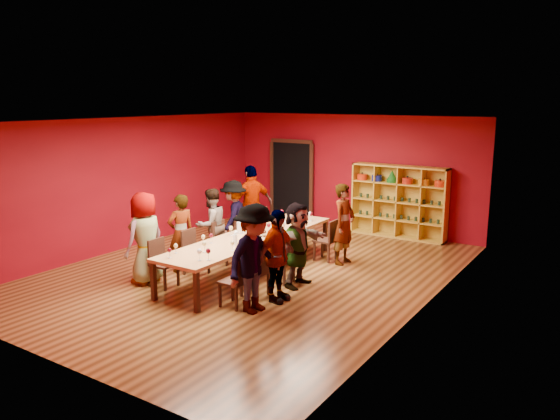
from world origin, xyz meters
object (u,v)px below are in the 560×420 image
object	(u,v)px
chair_person_right_2	(285,258)
spittoon_bowl	(259,233)
person_left_0	(145,238)
shelving_unit	(399,198)
chair_person_left_2	(222,240)
chair_person_left_1	(193,249)
chair_person_right_1	(258,269)
person_right_2	(298,245)
chair_person_right_0	(238,279)
person_right_4	(344,224)
chair_person_left_4	(266,225)
chair_person_left_3	(243,232)
person_left_4	(252,205)
chair_person_right_4	(329,238)
person_right_0	(254,259)
chair_person_left_0	(161,260)
person_left_3	(233,217)
wine_bottle	(301,216)
tasting_table	(251,238)
person_left_2	(211,225)
person_left_1	(181,233)
person_right_1	(277,256)

from	to	relation	value
chair_person_right_2	spittoon_bowl	bearing A→B (deg)	161.40
person_left_0	chair_person_right_2	distance (m)	2.64
shelving_unit	chair_person_left_2	bearing A→B (deg)	-119.31
chair_person_left_1	chair_person_right_1	bearing A→B (deg)	-10.41
person_right_2	spittoon_bowl	size ratio (longest dim) A/B	5.48
chair_person_right_0	person_right_4	distance (m)	3.21
chair_person_left_1	chair_person_left_4	world-z (taller)	same
person_right_2	person_right_4	distance (m)	1.73
chair_person_right_2	person_right_2	world-z (taller)	person_right_2
chair_person_left_3	chair_person_left_2	bearing A→B (deg)	-90.00
spittoon_bowl	person_left_4	bearing A→B (deg)	129.75
chair_person_left_1	chair_person_right_4	xyz separation A→B (m)	(1.82, 2.25, 0.00)
person_right_0	chair_person_right_1	xyz separation A→B (m)	(-0.34, 0.58, -0.40)
chair_person_left_0	chair_person_left_4	size ratio (longest dim) A/B	1.00
person_left_3	chair_person_right_4	size ratio (longest dim) A/B	1.84
chair_person_right_0	wine_bottle	world-z (taller)	wine_bottle
chair_person_right_1	person_right_4	world-z (taller)	person_right_4
person_right_0	tasting_table	bearing A→B (deg)	42.43
shelving_unit	person_right_2	size ratio (longest dim) A/B	1.52
person_left_2	chair_person_right_2	bearing A→B (deg)	90.60
shelving_unit	person_right_0	size ratio (longest dim) A/B	1.34
person_left_1	person_left_2	world-z (taller)	person_left_1
person_left_0	chair_person_right_2	bearing A→B (deg)	121.83
person_left_2	person_right_4	xyz separation A→B (m)	(2.47, 1.34, 0.07)
person_right_1	chair_person_right_2	bearing A→B (deg)	26.40
tasting_table	chair_person_left_0	size ratio (longest dim) A/B	5.06
spittoon_bowl	shelving_unit	bearing A→B (deg)	73.48
tasting_table	person_right_2	distance (m)	1.20
chair_person_right_0	spittoon_bowl	size ratio (longest dim) A/B	3.09
person_left_2	person_left_4	bearing A→B (deg)	-165.33
chair_person_left_1	chair_person_left_0	bearing A→B (deg)	-90.00
chair_person_left_4	chair_person_right_2	bearing A→B (deg)	-47.76
chair_person_right_1	person_right_2	xyz separation A→B (m)	(0.27, 0.86, 0.29)
chair_person_left_1	chair_person_left_3	size ratio (longest dim) A/B	1.00
person_right_2	chair_person_right_4	distance (m)	1.77
person_left_4	person_right_0	size ratio (longest dim) A/B	1.04
person_left_4	chair_person_right_2	size ratio (longest dim) A/B	2.10
person_left_4	person_right_1	xyz separation A→B (m)	(2.61, -2.86, -0.14)
chair_person_right_0	spittoon_bowl	distance (m)	1.89
person_left_4	chair_person_right_1	distance (m)	3.65
person_left_0	person_right_4	distance (m)	4.04
person_left_0	chair_person_right_0	bearing A→B (deg)	88.29
chair_person_right_4	person_right_4	bearing A→B (deg)	-0.00
person_left_4	chair_person_right_1	size ratio (longest dim) A/B	2.10
chair_person_left_1	person_right_0	xyz separation A→B (m)	(2.16, -0.92, 0.40)
person_left_0	spittoon_bowl	size ratio (longest dim) A/B	6.01
chair_person_right_4	person_left_0	bearing A→B (deg)	-125.28
chair_person_right_0	chair_person_right_2	distance (m)	1.44
chair_person_left_1	person_left_3	distance (m)	1.69
person_right_1	person_left_4	bearing A→B (deg)	44.58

